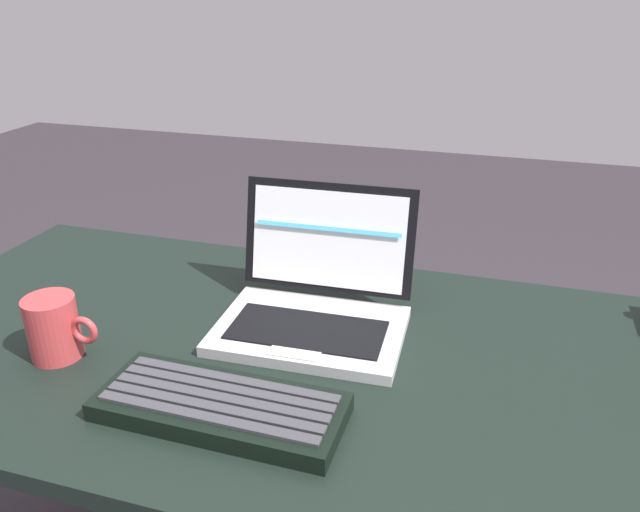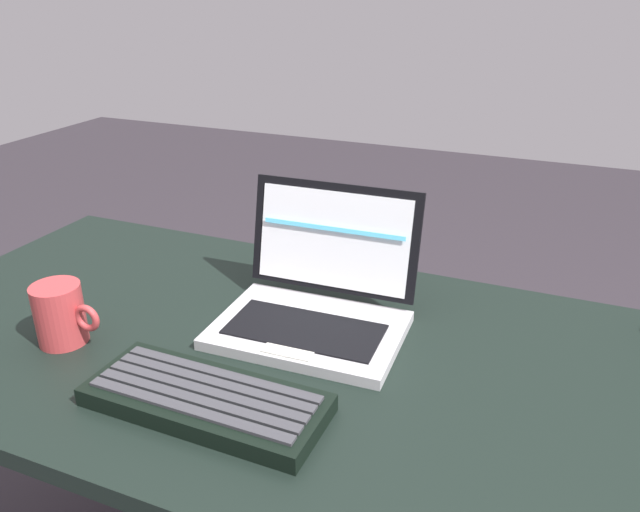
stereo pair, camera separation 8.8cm
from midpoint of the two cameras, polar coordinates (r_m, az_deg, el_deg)
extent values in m
cube|color=black|center=(0.95, 5.10, -10.33)|extent=(1.57, 0.68, 0.03)
cylinder|color=black|center=(1.66, -17.03, -9.49)|extent=(0.06, 0.06, 0.69)
cube|color=#B5B3B8|center=(0.99, 1.50, -6.89)|extent=(0.30, 0.22, 0.02)
cube|color=black|center=(0.97, 1.20, -6.81)|extent=(0.24, 0.12, 0.00)
cube|color=beige|center=(0.92, -0.17, -8.78)|extent=(0.08, 0.04, 0.00)
cube|color=black|center=(1.04, 3.74, 1.64)|extent=(0.29, 0.06, 0.18)
cube|color=white|center=(1.04, 3.65, 1.47)|extent=(0.26, 0.05, 0.16)
cube|color=#59CCF2|center=(1.03, 3.66, 2.45)|extent=(0.25, 0.01, 0.01)
cube|color=black|center=(0.84, -7.44, -13.09)|extent=(0.33, 0.13, 0.03)
cube|color=#38383D|center=(0.81, -9.01, -13.83)|extent=(0.30, 0.02, 0.00)
cube|color=#38383D|center=(0.82, -8.24, -13.04)|extent=(0.30, 0.02, 0.00)
cube|color=#38383D|center=(0.83, -7.49, -12.27)|extent=(0.30, 0.02, 0.00)
cube|color=#38383D|center=(0.85, -6.78, -11.53)|extent=(0.30, 0.02, 0.00)
cube|color=#38383D|center=(0.86, -6.10, -10.81)|extent=(0.30, 0.02, 0.00)
cylinder|color=#B0383A|center=(1.02, -20.57, -5.07)|extent=(0.08, 0.08, 0.10)
torus|color=#B0383A|center=(0.98, -18.25, -5.51)|extent=(0.04, 0.01, 0.04)
camera|label=1|loc=(0.04, -87.34, 1.20)|focal=34.81mm
camera|label=2|loc=(0.04, 92.66, -1.20)|focal=34.81mm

